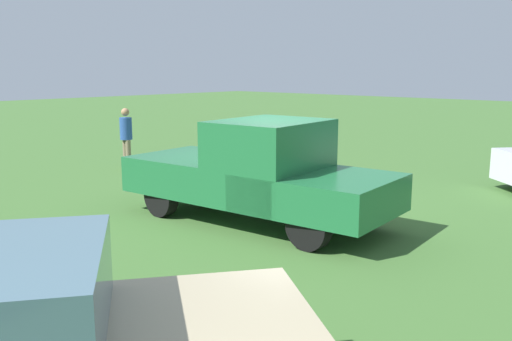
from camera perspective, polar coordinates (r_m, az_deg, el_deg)
ground_plane at (r=10.15m, az=1.84°, el=-4.48°), size 80.00×80.00×0.00m
pickup_truck at (r=9.38m, az=0.62°, el=-0.00°), size 5.02×2.32×1.78m
person_bystander at (r=14.98m, az=-13.36°, el=3.63°), size 0.38×0.38×1.61m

